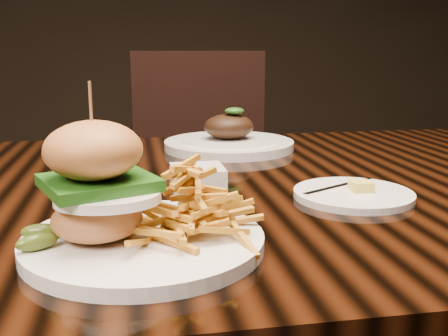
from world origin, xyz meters
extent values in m
cube|color=black|center=(0.00, 0.00, 0.73)|extent=(1.60, 0.90, 0.04)
cylinder|color=white|center=(-0.10, -0.27, 0.76)|extent=(0.26, 0.26, 0.01)
ellipsoid|color=#A76835|center=(-0.15, -0.27, 0.79)|extent=(0.09, 0.09, 0.04)
ellipsoid|color=silver|center=(-0.14, -0.28, 0.81)|extent=(0.11, 0.09, 0.01)
ellipsoid|color=orange|center=(-0.12, -0.29, 0.82)|extent=(0.02, 0.02, 0.01)
cube|color=#286719|center=(-0.15, -0.27, 0.82)|extent=(0.14, 0.13, 0.01)
ellipsoid|color=#A45D2D|center=(-0.15, -0.27, 0.86)|extent=(0.10, 0.10, 0.06)
cylinder|color=olive|center=(-0.15, -0.27, 0.89)|extent=(0.00, 0.00, 0.08)
ellipsoid|color=#314312|center=(-0.21, -0.29, 0.77)|extent=(0.04, 0.03, 0.02)
ellipsoid|color=#314312|center=(-0.21, -0.26, 0.77)|extent=(0.04, 0.02, 0.02)
cylinder|color=white|center=(0.20, -0.12, 0.76)|extent=(0.17, 0.17, 0.01)
cube|color=#E5CA4A|center=(0.21, -0.12, 0.77)|extent=(0.03, 0.03, 0.01)
cube|color=white|center=(0.19, -0.10, 0.76)|extent=(0.13, 0.08, 0.00)
cube|color=white|center=(-0.02, -0.04, 0.77)|extent=(0.08, 0.08, 0.04)
cylinder|color=white|center=(0.09, 0.27, 0.76)|extent=(0.27, 0.27, 0.02)
cylinder|color=white|center=(0.09, 0.27, 0.76)|extent=(0.20, 0.20, 0.02)
ellipsoid|color=black|center=(0.09, 0.27, 0.80)|extent=(0.11, 0.09, 0.05)
ellipsoid|color=#286719|center=(0.10, 0.26, 0.83)|extent=(0.04, 0.03, 0.01)
cube|color=black|center=(0.13, 0.80, 0.45)|extent=(0.47, 0.47, 0.06)
cube|color=black|center=(0.12, 1.01, 0.70)|extent=(0.46, 0.06, 0.50)
cylinder|color=black|center=(-0.06, 0.61, 0.23)|extent=(0.04, 0.04, 0.45)
cylinder|color=black|center=(0.32, 0.61, 0.23)|extent=(0.04, 0.04, 0.45)
cylinder|color=black|center=(-0.07, 0.99, 0.23)|extent=(0.04, 0.04, 0.45)
cylinder|color=black|center=(0.31, 0.99, 0.23)|extent=(0.04, 0.04, 0.45)
camera|label=1|loc=(-0.11, -0.80, 0.96)|focal=42.00mm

